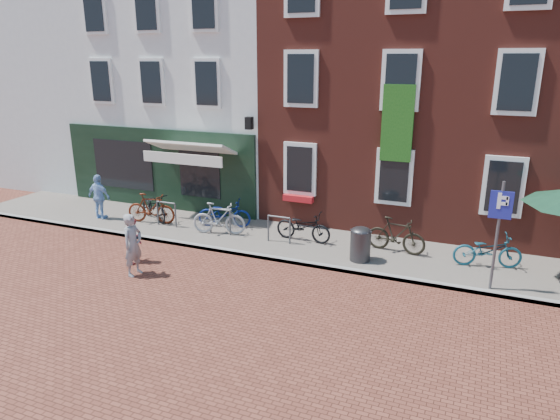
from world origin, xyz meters
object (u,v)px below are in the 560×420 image
at_px(woman, 133,245).
at_px(cafe_person, 99,197).
at_px(bicycle_0, 154,206).
at_px(bicycle_1, 151,208).
at_px(parking_sign, 499,221).
at_px(boy, 134,240).
at_px(bicycle_2, 224,213).
at_px(bicycle_6, 488,250).
at_px(litter_bin, 360,242).
at_px(bicycle_4, 303,226).
at_px(bicycle_3, 219,218).
at_px(bicycle_5, 396,235).

distance_m(woman, cafe_person, 5.05).
distance_m(bicycle_0, bicycle_1, 0.40).
bearing_deg(bicycle_1, parking_sign, -105.06).
distance_m(parking_sign, boy, 9.35).
bearing_deg(bicycle_0, parking_sign, -67.87).
distance_m(boy, bicycle_1, 3.08).
height_order(cafe_person, bicycle_1, cafe_person).
relative_size(bicycle_2, bicycle_6, 1.00).
xyz_separation_m(litter_bin, bicycle_4, (-1.96, 0.84, -0.07)).
relative_size(bicycle_3, bicycle_6, 0.97).
distance_m(litter_bin, cafe_person, 9.15).
height_order(bicycle_2, bicycle_6, same).
relative_size(bicycle_0, bicycle_4, 1.00).
height_order(bicycle_1, bicycle_4, bicycle_1).
xyz_separation_m(woman, bicycle_4, (3.27, 3.80, -0.27)).
xyz_separation_m(bicycle_0, bicycle_1, (0.16, -0.36, 0.05)).
xyz_separation_m(litter_bin, bicycle_0, (-7.40, 0.86, -0.07)).
distance_m(boy, bicycle_6, 9.51).
height_order(litter_bin, boy, boy).
bearing_deg(parking_sign, bicycle_3, 173.22).
bearing_deg(bicycle_3, boy, 142.08).
relative_size(litter_bin, woman, 0.62).
height_order(litter_bin, cafe_person, cafe_person).
height_order(bicycle_0, bicycle_3, bicycle_3).
xyz_separation_m(boy, bicycle_6, (9.00, 3.08, -0.07)).
xyz_separation_m(parking_sign, bicycle_1, (-10.56, 1.03, -1.21)).
xyz_separation_m(boy, cafe_person, (-3.35, 2.45, 0.25)).
xyz_separation_m(litter_bin, cafe_person, (-9.15, 0.23, 0.25)).
distance_m(parking_sign, bicycle_4, 5.60).
bearing_deg(bicycle_2, bicycle_6, -107.34).
relative_size(litter_bin, bicycle_5, 0.60).
relative_size(woman, bicycle_5, 0.98).
relative_size(bicycle_2, bicycle_5, 1.03).
height_order(parking_sign, bicycle_6, parking_sign).
bearing_deg(bicycle_3, bicycle_4, -94.30).
bearing_deg(bicycle_2, bicycle_3, 179.56).
relative_size(bicycle_3, bicycle_4, 0.97).
xyz_separation_m(woman, bicycle_2, (0.43, 4.05, -0.27)).
bearing_deg(bicycle_5, boy, 123.38).
xyz_separation_m(parking_sign, bicycle_0, (-10.72, 1.39, -1.26)).
relative_size(parking_sign, woman, 1.61).
bearing_deg(bicycle_0, boy, -123.04).
bearing_deg(boy, parking_sign, -101.48).
height_order(parking_sign, boy, parking_sign).
relative_size(bicycle_5, bicycle_6, 0.97).
bearing_deg(litter_bin, bicycle_4, 156.68).
xyz_separation_m(cafe_person, bicycle_0, (1.75, 0.63, -0.32)).
xyz_separation_m(bicycle_1, bicycle_4, (5.28, 0.34, -0.05)).
bearing_deg(bicycle_2, bicycle_5, -106.74).
distance_m(bicycle_0, bicycle_5, 8.18).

